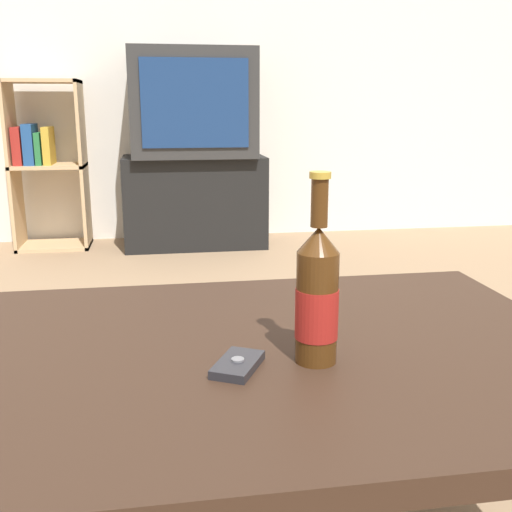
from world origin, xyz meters
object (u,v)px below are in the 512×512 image
Objects in this scene: television at (192,104)px; bookshelf at (44,160)px; beer_bottle at (317,296)px; tv_stand at (195,201)px; cell_phone at (238,365)px.

bookshelf is (-0.88, 0.08, -0.32)m from television.
bookshelf is at bearing 107.44° from beer_bottle.
tv_stand is 1.18× the size of television.
bookshelf is 3.02m from beer_bottle.
television is 2.40× the size of beer_bottle.
cell_phone is (-0.10, -2.81, -0.40)m from television.
beer_bottle reaches higher than cell_phone.
television is (-0.00, -0.00, 0.58)m from tv_stand.
beer_bottle is 2.59× the size of cell_phone.
bookshelf is 3.00m from cell_phone.
tv_stand reaches higher than cell_phone.
bookshelf is 3.30× the size of beer_bottle.
television is at bearing -90.00° from tv_stand.
tv_stand is at bearing 115.39° from cell_phone.
cell_phone is at bearing -92.09° from television.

